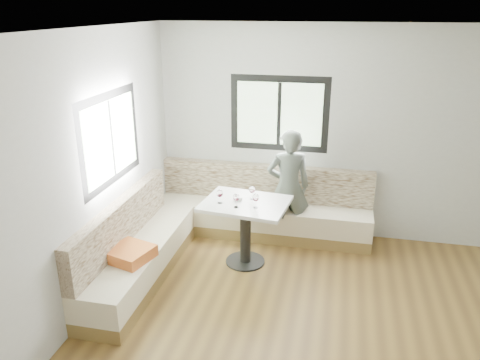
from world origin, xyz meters
name	(u,v)px	position (x,y,z in m)	size (l,w,h in m)	color
room	(337,210)	(-0.08, 0.08, 1.41)	(5.01, 5.01, 2.81)	brown
banquette	(213,228)	(-1.59, 1.62, 0.33)	(2.90, 2.80, 0.95)	olive
table	(245,218)	(-1.13, 1.45, 0.61)	(1.07, 0.87, 0.81)	black
person	(288,187)	(-0.70, 2.12, 0.78)	(0.57, 0.37, 1.55)	#4E554E
olive_ramekin	(238,198)	(-1.23, 1.49, 0.83)	(0.10, 0.10, 0.04)	white
wine_glass_a	(220,194)	(-1.42, 1.35, 0.93)	(0.08, 0.08, 0.17)	white
wine_glass_b	(236,198)	(-1.20, 1.27, 0.93)	(0.08, 0.08, 0.17)	white
wine_glass_c	(256,198)	(-0.98, 1.32, 0.93)	(0.08, 0.08, 0.17)	white
wine_glass_d	(252,190)	(-1.07, 1.55, 0.93)	(0.08, 0.08, 0.17)	white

